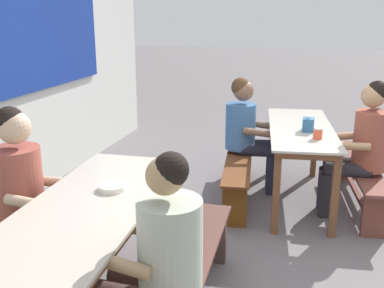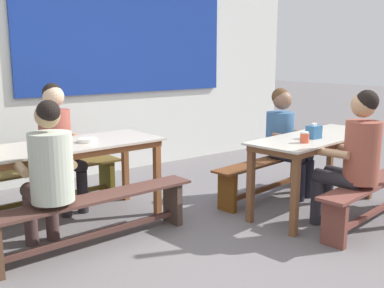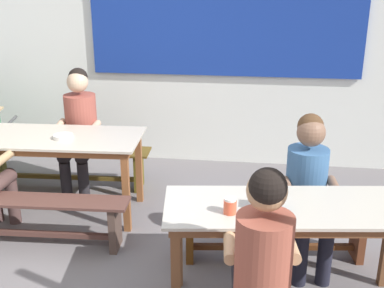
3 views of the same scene
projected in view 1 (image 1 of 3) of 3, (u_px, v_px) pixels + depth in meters
name	position (u px, v px, depth m)	size (l,w,h in m)	color
ground_plane	(268.00, 260.00, 3.60)	(40.00, 40.00, 0.00)	slate
dining_table_far	(90.00, 215.00, 2.76)	(1.89, 0.81, 0.78)	#BBB09C
dining_table_near	(300.00, 135.00, 4.53)	(1.74, 0.82, 0.78)	#B8B1A2
bench_far_back	(9.00, 265.00, 3.00)	(1.82, 0.40, 0.43)	brown
bench_far_front	(187.00, 288.00, 2.75)	(1.87, 0.36, 0.43)	#4F3029
bench_near_back	(238.00, 172.00, 4.73)	(1.62, 0.46, 0.43)	#5C3117
bench_near_front	(359.00, 176.00, 4.56)	(1.67, 0.46, 0.43)	brown
person_near_front	(362.00, 142.00, 4.19)	(0.44, 0.58, 1.29)	#28262D
person_left_back_turned	(157.00, 255.00, 2.33)	(0.45, 0.59, 1.25)	#4A3330
person_center_facing	(28.00, 191.00, 3.05)	(0.46, 0.60, 1.30)	black
person_right_near_table	(247.00, 128.00, 4.81)	(0.46, 0.56, 1.22)	black
tissue_box	(308.00, 125.00, 4.33)	(0.13, 0.11, 0.15)	#2C5E8E
condiment_jar	(318.00, 133.00, 4.08)	(0.08, 0.08, 0.10)	#DB5335
soup_bowl	(112.00, 187.00, 2.94)	(0.18, 0.18, 0.04)	silver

